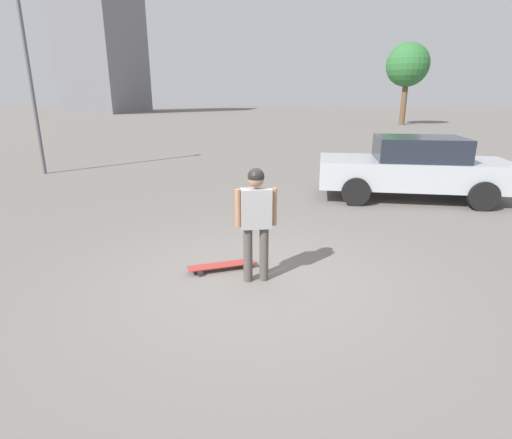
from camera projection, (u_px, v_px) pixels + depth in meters
The scene contains 7 objects.
ground_plane at pixel (256, 280), 5.58m from camera, with size 220.00×220.00×0.00m, color slate.
person at pixel (256, 214), 5.29m from camera, with size 0.54×0.30×1.58m.
skateboard at pixel (222, 266), 5.87m from camera, with size 0.98×0.61×0.09m.
car_parked_near at pixel (413, 167), 9.82m from camera, with size 4.52×2.09×1.53m.
building_block_distant at pixel (103, 31), 61.22m from camera, with size 8.15×15.10×24.21m.
tree_distant at pixel (408, 65), 34.96m from camera, with size 3.71×3.71×6.98m.
lamp_post at pixel (28, 65), 12.30m from camera, with size 0.28×0.28×5.79m.
Camera 1 is at (0.68, -5.03, 2.45)m, focal length 28.00 mm.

